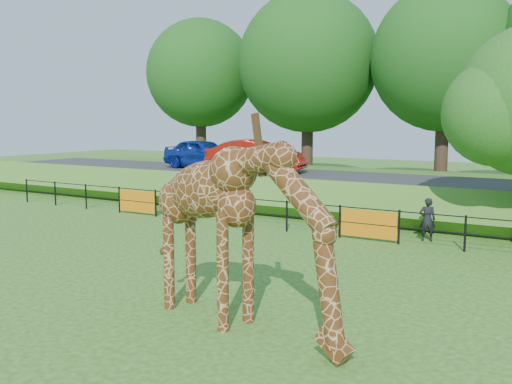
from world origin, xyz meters
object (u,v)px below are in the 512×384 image
car_red (256,156)px  visitor (427,219)px  giraffe (241,235)px  car_blue (203,154)px

car_red → visitor: 10.55m
car_red → giraffe: bearing=-160.6°
giraffe → car_red: giraffe is taller
car_red → visitor: bearing=-127.6°
giraffe → car_red: size_ratio=1.07×
giraffe → car_blue: size_ratio=1.13×
giraffe → visitor: (1.00, 9.66, -1.08)m
giraffe → car_red: (-8.31, 14.40, 0.40)m
car_red → visitor: car_red is taller
giraffe → car_red: 16.62m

